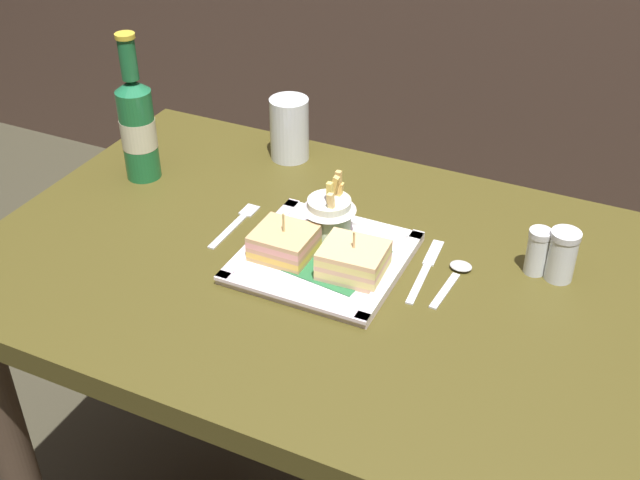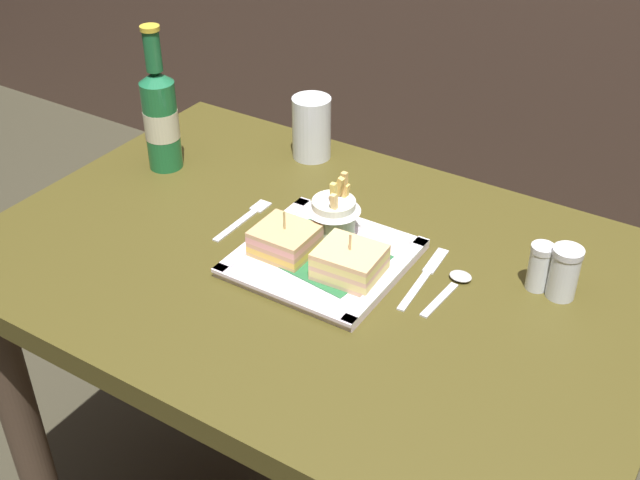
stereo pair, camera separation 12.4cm
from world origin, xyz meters
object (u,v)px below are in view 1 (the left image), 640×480
at_px(sandwich_half_right, 353,260).
at_px(knife, 426,268).
at_px(square_plate, 323,259).
at_px(beer_bottle, 137,125).
at_px(water_glass, 290,133).
at_px(fork, 237,223).
at_px(sandwich_half_left, 284,243).
at_px(fries_cup, 329,210).
at_px(dining_table, 317,319).
at_px(pepper_shaker, 561,258).
at_px(salt_shaker, 537,254).
at_px(spoon, 457,272).

bearing_deg(sandwich_half_right, knife, 37.39).
height_order(square_plate, beer_bottle, beer_bottle).
bearing_deg(water_glass, fork, -84.13).
bearing_deg(square_plate, beer_bottle, 165.59).
distance_m(sandwich_half_left, water_glass, 0.34).
relative_size(fries_cup, fork, 0.75).
relative_size(dining_table, pepper_shaker, 12.84).
bearing_deg(fork, fries_cup, 8.91).
bearing_deg(square_plate, fries_cup, 106.31).
bearing_deg(dining_table, salt_shaker, 19.76).
height_order(sandwich_half_right, spoon, sandwich_half_right).
distance_m(dining_table, square_plate, 0.13).
bearing_deg(knife, square_plate, -160.60).
height_order(square_plate, sandwich_half_right, sandwich_half_right).
bearing_deg(knife, spoon, 5.34).
xyz_separation_m(fries_cup, water_glass, (-0.19, 0.23, -0.00)).
xyz_separation_m(sandwich_half_right, spoon, (0.14, 0.08, -0.03)).
xyz_separation_m(sandwich_half_left, sandwich_half_right, (0.12, 0.00, 0.00)).
height_order(knife, pepper_shaker, pepper_shaker).
bearing_deg(fries_cup, pepper_shaker, 8.49).
xyz_separation_m(dining_table, fork, (-0.17, 0.04, 0.12)).
relative_size(fries_cup, water_glass, 0.90).
height_order(spoon, salt_shaker, salt_shaker).
bearing_deg(spoon, fork, -177.01).
bearing_deg(salt_shaker, dining_table, -160.24).
distance_m(fork, pepper_shaker, 0.53).
bearing_deg(fork, water_glass, 95.87).
xyz_separation_m(water_glass, spoon, (0.41, -0.23, -0.05)).
relative_size(dining_table, fries_cup, 9.87).
distance_m(dining_table, knife, 0.21).
height_order(dining_table, square_plate, square_plate).
distance_m(sandwich_half_right, knife, 0.12).
relative_size(square_plate, fork, 1.72).
bearing_deg(sandwich_half_right, sandwich_half_left, 180.00).
relative_size(beer_bottle, spoon, 2.16).
bearing_deg(salt_shaker, sandwich_half_left, -159.65).
bearing_deg(pepper_shaker, water_glass, 162.71).
distance_m(dining_table, pepper_shaker, 0.41).
height_order(sandwich_half_left, pepper_shaker, sandwich_half_left).
height_order(fries_cup, knife, fries_cup).
bearing_deg(water_glass, dining_table, -55.85).
distance_m(fries_cup, water_glass, 0.29).
height_order(sandwich_half_left, spoon, sandwich_half_left).
xyz_separation_m(fries_cup, beer_bottle, (-0.40, 0.04, 0.05)).
distance_m(dining_table, sandwich_half_right, 0.17).
distance_m(fries_cup, knife, 0.18).
xyz_separation_m(sandwich_half_left, salt_shaker, (0.37, 0.14, 0.00)).
bearing_deg(salt_shaker, square_plate, -158.99).
xyz_separation_m(knife, pepper_shaker, (0.19, 0.06, 0.04)).
xyz_separation_m(sandwich_half_left, pepper_shaker, (0.40, 0.14, 0.01)).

